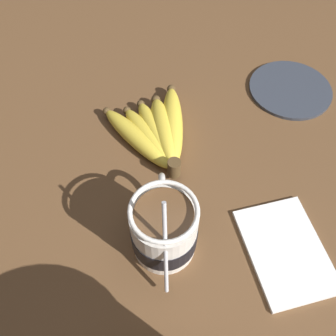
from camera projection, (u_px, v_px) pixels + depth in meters
The scene contains 5 objects.
table at pixel (173, 235), 54.15cm from camera, with size 136.64×136.64×3.92cm.
coffee_mug at pixel (164, 230), 47.51cm from camera, with size 14.91×8.61×14.70cm.
banana_bunch at pixel (157, 132), 60.44cm from camera, with size 19.18×14.00×4.03cm.
napkin at pixel (286, 250), 50.46cm from camera, with size 16.08×12.71×0.60cm.
small_plate at pixel (290, 89), 67.82cm from camera, with size 14.83×14.83×0.60cm.
Camera 1 is at (-22.42, 1.88, 52.17)cm, focal length 40.00 mm.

